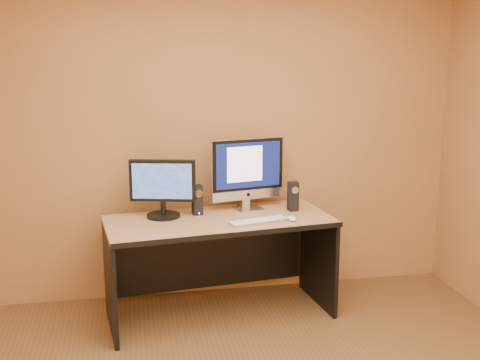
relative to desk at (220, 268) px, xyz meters
The scene contains 10 objects.
walls 1.76m from the desk, 88.72° to the right, with size 4.00×4.00×2.60m, color #A46D42, non-canonical shape.
desk is the anchor object (origin of this frame).
imac 0.75m from the desk, 39.35° to the left, with size 0.59×0.22×0.57m, color silver, non-canonical shape.
second_monitor 0.74m from the desk, 162.61° to the left, with size 0.50×0.25×0.44m, color black, non-canonical shape.
speaker_left 0.54m from the desk, 133.68° to the left, with size 0.07×0.07×0.23m, color black, non-canonical shape.
speaker_right 0.79m from the desk, 11.66° to the left, with size 0.07×0.07×0.23m, color black, non-canonical shape.
keyboard 0.49m from the desk, 26.34° to the right, with size 0.45×0.12×0.02m, color #BAB9BE.
mouse 0.67m from the desk, 15.77° to the right, with size 0.06×0.11×0.04m, color white.
cable_a 0.54m from the desk, 42.13° to the left, with size 0.01×0.01×0.23m, color black.
cable_b 0.53m from the desk, 57.68° to the left, with size 0.01×0.01×0.19m, color black.
Camera 1 is at (-0.68, -2.73, 2.02)m, focal length 45.00 mm.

